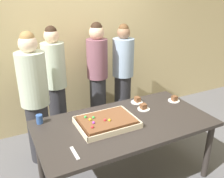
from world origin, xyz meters
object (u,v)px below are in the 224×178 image
Objects in this scene: plated_slice_far_left at (137,101)px; person_left_edge_reaching at (35,98)px; plated_slice_near_left at (174,99)px; person_striped_tie_right at (56,84)px; drink_cup_nearest at (39,119)px; cake_server_utensil at (75,153)px; person_green_shirt_behind at (98,76)px; person_serving_front at (123,74)px; plated_slice_near_right at (144,107)px; party_table at (125,128)px; sheet_cake at (107,122)px.

person_left_edge_reaching reaches higher than plated_slice_far_left.
person_striped_tie_right is at bearing 141.92° from plated_slice_near_left.
drink_cup_nearest is 0.70m from cake_server_utensil.
person_green_shirt_behind is 1.01× the size of person_striped_tie_right.
plated_slice_near_left is 1.03m from person_serving_front.
cake_server_utensil is (0.17, -0.68, -0.05)m from drink_cup_nearest.
plated_slice_far_left is at bearing 33.64° from person_striped_tie_right.
plated_slice_near_right is 0.09× the size of person_serving_front.
party_table is at bearing -25.06° from drink_cup_nearest.
person_serving_front is 1.08m from person_striped_tie_right.
plated_slice_far_left is at bearing -1.25° from drink_cup_nearest.
person_left_edge_reaching reaches higher than plated_slice_near_right.
sheet_cake is at bearing -171.97° from plated_slice_near_left.
plated_slice_near_right is 1.12m from cake_server_utensil.
cake_server_utensil is at bearing -162.85° from plated_slice_near_left.
person_serving_front is (-0.20, 1.01, 0.07)m from plated_slice_near_left.
cake_server_utensil is (-1.02, -0.45, -0.02)m from plated_slice_near_right.
drink_cup_nearest reaches higher than cake_server_utensil.
person_serving_front reaches higher than plated_slice_near_left.
person_striped_tie_right is (-1.28, 1.01, 0.10)m from plated_slice_near_left.
plated_slice_near_left is at bearing 31.50° from person_left_edge_reaching.
cake_server_utensil is 1.49m from person_striped_tie_right.
plated_slice_near_left is (1.04, 0.15, -0.01)m from sheet_cake.
person_striped_tie_right reaches higher than person_serving_front.
sheet_cake is at bearing -29.58° from drink_cup_nearest.
plated_slice_near_right is at bearing 26.05° from person_striped_tie_right.
plated_slice_near_right is at bearing -100.40° from plated_slice_far_left.
person_serving_front is (0.84, 1.16, 0.06)m from sheet_cake.
plated_slice_near_right is 1.07m from person_serving_front.
sheet_cake reaches higher than cake_server_utensil.
person_serving_front is (0.64, 1.19, 0.17)m from party_table.
party_table is 1.14× the size of person_left_edge_reaching.
plated_slice_near_left is 0.75× the size of cake_server_utensil.
cake_server_utensil reaches higher than party_table.
plated_slice_near_left reaches higher than cake_server_utensil.
cake_server_utensil is 0.12× the size of person_left_edge_reaching.
cake_server_utensil is (-0.67, -0.29, 0.08)m from party_table.
drink_cup_nearest is 0.43m from person_left_edge_reaching.
plated_slice_near_left is at bearing 40.08° from person_striped_tie_right.
person_left_edge_reaching is at bearing 134.57° from party_table.
person_green_shirt_behind is at bearing 80.71° from party_table.
cake_server_utensil is at bearing -11.44° from person_green_shirt_behind.
person_left_edge_reaching is at bearing -39.26° from person_serving_front.
drink_cup_nearest is 0.50× the size of cake_server_utensil.
person_green_shirt_behind is 1.06m from person_left_edge_reaching.
person_green_shirt_behind reaches higher than sheet_cake.
drink_cup_nearest is at bearing -25.55° from person_serving_front.
cake_server_utensil is at bearing -5.53° from person_serving_front.
plated_slice_near_left is at bearing 47.27° from person_serving_front.
person_serving_front is 0.45m from person_green_shirt_behind.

